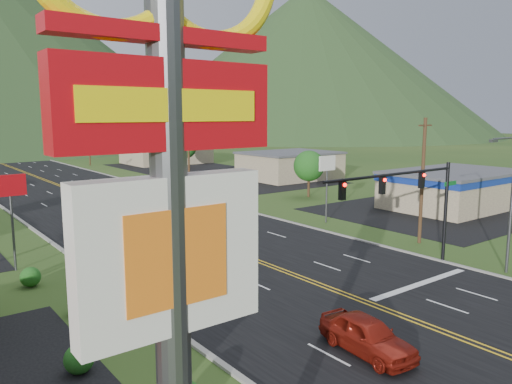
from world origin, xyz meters
TOP-DOWN VIEW (x-y plane):
  - pylon_sign at (-17.00, 2.00)m, footprint 4.32×0.60m
  - traffic_signal at (6.48, 14.00)m, footprint 13.10×0.43m
  - streetlight_east at (11.18, 10.00)m, footprint 3.28×0.25m
  - building_east_near at (30.00, 25.00)m, footprint 15.40×10.40m
  - building_east_mid at (32.00, 55.00)m, footprint 14.40×11.40m
  - building_east_far at (28.00, 90.00)m, footprint 16.40×12.40m
  - pole_sign_west_a at (-14.00, 30.00)m, footprint 2.00×0.18m
  - pole_sign_east_a at (13.00, 28.00)m, footprint 2.00×0.18m
  - pole_sign_east_b at (13.00, 60.00)m, footprint 2.00×0.18m
  - tree_east_a at (22.00, 40.00)m, footprint 3.84×3.84m
  - tree_east_b at (26.00, 78.00)m, footprint 3.84×3.84m
  - utility_pole_a at (13.50, 18.00)m, footprint 1.60×0.28m
  - utility_pole_b at (13.50, 55.00)m, footprint 1.60×0.28m
  - utility_pole_c at (13.50, 95.00)m, footprint 1.60×0.28m
  - utility_pole_d at (13.50, 135.00)m, footprint 1.60×0.28m
  - mountain_ne at (147.84, 176.19)m, footprint 180.00×180.00m
  - car_red_near at (-4.55, 8.13)m, footprint 2.28×4.86m
  - car_dark_mid at (-4.94, 34.71)m, footprint 2.18×4.51m
  - car_red_far at (4.23, 47.20)m, footprint 1.64×4.48m

SIDE VIEW (x-z plane):
  - car_dark_mid at x=-4.94m, z-range 0.00..1.26m
  - car_red_far at x=4.23m, z-range 0.00..1.47m
  - car_red_near at x=-4.55m, z-range 0.00..1.61m
  - building_east_mid at x=32.00m, z-range 0.01..4.31m
  - building_east_far at x=28.00m, z-range 0.01..4.51m
  - building_east_near at x=30.00m, z-range 0.22..4.32m
  - tree_east_a at x=22.00m, z-range 0.98..6.80m
  - tree_east_b at x=26.00m, z-range 0.98..6.80m
  - pole_sign_west_a at x=-14.00m, z-range 1.85..8.25m
  - pole_sign_east_a at x=13.00m, z-range 1.85..8.25m
  - pole_sign_east_b at x=13.00m, z-range 1.85..8.25m
  - utility_pole_a at x=13.50m, z-range 0.13..10.13m
  - utility_pole_b at x=13.50m, z-range 0.13..10.13m
  - utility_pole_c at x=13.50m, z-range 0.13..10.13m
  - utility_pole_d at x=13.50m, z-range 0.13..10.13m
  - streetlight_east at x=11.18m, z-range 0.68..9.68m
  - traffic_signal at x=6.48m, z-range 1.83..8.83m
  - pylon_sign at x=-17.00m, z-range 2.30..16.30m
  - mountain_ne at x=147.84m, z-range 0.00..70.00m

